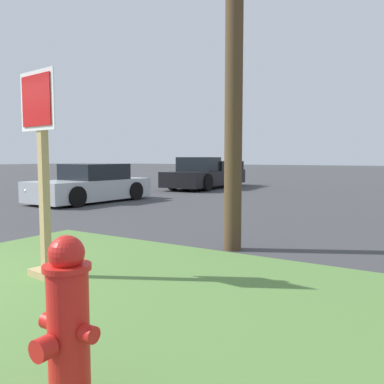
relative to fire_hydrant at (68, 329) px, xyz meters
The scene contains 6 objects.
grass_corner_patch 2.04m from the fire_hydrant, 131.56° to the left, with size 5.96×4.45×0.08m, color #567F3D.
fire_hydrant is the anchor object (origin of this frame).
stop_sign 2.73m from the fire_hydrant, 144.55° to the left, with size 0.66×0.32×2.32m.
manhole_cover 4.40m from the fire_hydrant, 145.19° to the left, with size 0.70×0.70×0.02m, color black.
parked_sedan_silver 11.36m from the fire_hydrant, 135.27° to the left, with size 2.05×4.12×1.25m.
pickup_truck_black 16.98m from the fire_hydrant, 117.26° to the left, with size 2.18×5.58×1.48m.
Camera 1 is at (5.27, -1.13, 1.44)m, focal length 37.08 mm.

